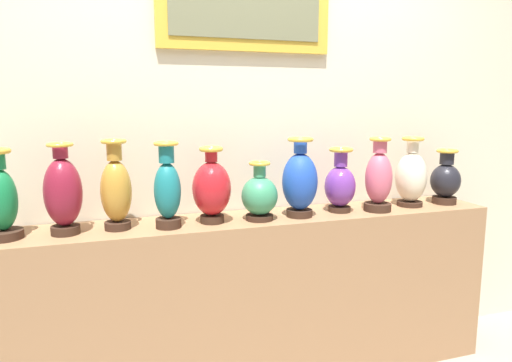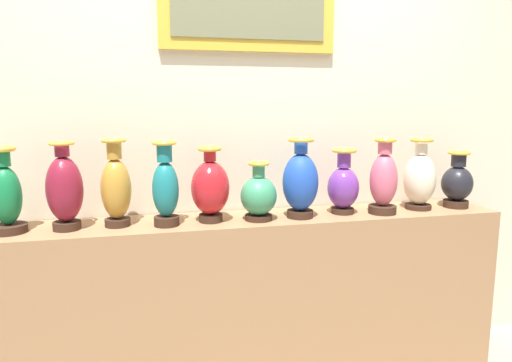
{
  "view_description": "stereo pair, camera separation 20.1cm",
  "coord_description": "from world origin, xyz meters",
  "px_view_note": "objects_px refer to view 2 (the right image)",
  "views": [
    {
      "loc": [
        -0.72,
        -2.16,
        1.44
      ],
      "look_at": [
        0.0,
        0.0,
        1.06
      ],
      "focal_mm": 32.62,
      "sensor_mm": 36.0,
      "label": 1
    },
    {
      "loc": [
        -0.53,
        -2.22,
        1.44
      ],
      "look_at": [
        0.0,
        0.0,
        1.06
      ],
      "focal_mm": 32.62,
      "sensor_mm": 36.0,
      "label": 2
    }
  ],
  "objects_px": {
    "vase_violet": "(343,186)",
    "vase_rose": "(384,181)",
    "vase_crimson": "(210,188)",
    "vase_jade": "(258,196)",
    "vase_onyx": "(457,183)",
    "vase_ochre": "(116,188)",
    "vase_burgundy": "(65,190)",
    "vase_ivory": "(420,179)",
    "vase_emerald": "(6,197)",
    "vase_sapphire": "(300,182)",
    "vase_teal": "(166,188)"
  },
  "relations": [
    {
      "from": "vase_violet",
      "to": "vase_rose",
      "type": "distance_m",
      "value": 0.21
    },
    {
      "from": "vase_crimson",
      "to": "vase_violet",
      "type": "bearing_deg",
      "value": 1.15
    },
    {
      "from": "vase_jade",
      "to": "vase_onyx",
      "type": "bearing_deg",
      "value": 1.42
    },
    {
      "from": "vase_ochre",
      "to": "vase_burgundy",
      "type": "bearing_deg",
      "value": -176.91
    },
    {
      "from": "vase_ivory",
      "to": "vase_onyx",
      "type": "distance_m",
      "value": 0.23
    },
    {
      "from": "vase_emerald",
      "to": "vase_rose",
      "type": "xyz_separation_m",
      "value": [
        1.79,
        -0.04,
        0.01
      ]
    },
    {
      "from": "vase_burgundy",
      "to": "vase_sapphire",
      "type": "xyz_separation_m",
      "value": [
        1.11,
        -0.03,
        -0.0
      ]
    },
    {
      "from": "vase_teal",
      "to": "vase_sapphire",
      "type": "height_order",
      "value": "vase_sapphire"
    },
    {
      "from": "vase_ivory",
      "to": "vase_onyx",
      "type": "xyz_separation_m",
      "value": [
        0.23,
        -0.01,
        -0.03
      ]
    },
    {
      "from": "vase_burgundy",
      "to": "vase_ochre",
      "type": "bearing_deg",
      "value": 3.09
    },
    {
      "from": "vase_ochre",
      "to": "vase_teal",
      "type": "height_order",
      "value": "vase_ochre"
    },
    {
      "from": "vase_jade",
      "to": "vase_teal",
      "type": "bearing_deg",
      "value": -179.46
    },
    {
      "from": "vase_burgundy",
      "to": "vase_ochre",
      "type": "xyz_separation_m",
      "value": [
        0.22,
        0.01,
        -0.0
      ]
    },
    {
      "from": "vase_crimson",
      "to": "vase_onyx",
      "type": "xyz_separation_m",
      "value": [
        1.36,
        0.01,
        -0.03
      ]
    },
    {
      "from": "vase_sapphire",
      "to": "vase_onyx",
      "type": "distance_m",
      "value": 0.92
    },
    {
      "from": "vase_teal",
      "to": "vase_ivory",
      "type": "relative_size",
      "value": 1.03
    },
    {
      "from": "vase_burgundy",
      "to": "vase_onyx",
      "type": "distance_m",
      "value": 2.02
    },
    {
      "from": "vase_crimson",
      "to": "vase_ivory",
      "type": "distance_m",
      "value": 1.14
    },
    {
      "from": "vase_violet",
      "to": "vase_onyx",
      "type": "distance_m",
      "value": 0.67
    },
    {
      "from": "vase_ochre",
      "to": "vase_jade",
      "type": "height_order",
      "value": "vase_ochre"
    },
    {
      "from": "vase_teal",
      "to": "vase_onyx",
      "type": "bearing_deg",
      "value": 1.17
    },
    {
      "from": "vase_emerald",
      "to": "vase_ochre",
      "type": "height_order",
      "value": "vase_ochre"
    },
    {
      "from": "vase_teal",
      "to": "vase_jade",
      "type": "xyz_separation_m",
      "value": [
        0.44,
        0.0,
        -0.06
      ]
    },
    {
      "from": "vase_violet",
      "to": "vase_ivory",
      "type": "distance_m",
      "value": 0.44
    },
    {
      "from": "vase_ochre",
      "to": "vase_teal",
      "type": "relative_size",
      "value": 1.03
    },
    {
      "from": "vase_violet",
      "to": "vase_ivory",
      "type": "height_order",
      "value": "vase_ivory"
    },
    {
      "from": "vase_crimson",
      "to": "vase_jade",
      "type": "height_order",
      "value": "vase_crimson"
    },
    {
      "from": "vase_emerald",
      "to": "vase_ochre",
      "type": "relative_size",
      "value": 0.94
    },
    {
      "from": "vase_teal",
      "to": "vase_rose",
      "type": "relative_size",
      "value": 1.01
    },
    {
      "from": "vase_emerald",
      "to": "vase_jade",
      "type": "relative_size",
      "value": 1.33
    },
    {
      "from": "vase_teal",
      "to": "vase_onyx",
      "type": "distance_m",
      "value": 1.58
    },
    {
      "from": "vase_jade",
      "to": "vase_rose",
      "type": "height_order",
      "value": "vase_rose"
    },
    {
      "from": "vase_ochre",
      "to": "vase_ivory",
      "type": "xyz_separation_m",
      "value": [
        1.57,
        -0.0,
        -0.02
      ]
    },
    {
      "from": "vase_teal",
      "to": "vase_onyx",
      "type": "height_order",
      "value": "vase_teal"
    },
    {
      "from": "vase_onyx",
      "to": "vase_ivory",
      "type": "bearing_deg",
      "value": 177.58
    },
    {
      "from": "vase_crimson",
      "to": "vase_rose",
      "type": "xyz_separation_m",
      "value": [
        0.9,
        -0.03,
        0.01
      ]
    },
    {
      "from": "vase_sapphire",
      "to": "vase_onyx",
      "type": "xyz_separation_m",
      "value": [
        0.92,
        0.02,
        -0.04
      ]
    },
    {
      "from": "vase_crimson",
      "to": "vase_sapphire",
      "type": "distance_m",
      "value": 0.45
    },
    {
      "from": "vase_violet",
      "to": "vase_ochre",
      "type": "bearing_deg",
      "value": 179.76
    },
    {
      "from": "vase_violet",
      "to": "vase_ivory",
      "type": "relative_size",
      "value": 0.88
    },
    {
      "from": "vase_onyx",
      "to": "vase_crimson",
      "type": "bearing_deg",
      "value": -179.77
    },
    {
      "from": "vase_emerald",
      "to": "vase_violet",
      "type": "relative_size",
      "value": 1.13
    },
    {
      "from": "vase_ochre",
      "to": "vase_onyx",
      "type": "distance_m",
      "value": 1.8
    },
    {
      "from": "vase_burgundy",
      "to": "vase_teal",
      "type": "distance_m",
      "value": 0.45
    },
    {
      "from": "vase_emerald",
      "to": "vase_ivory",
      "type": "bearing_deg",
      "value": 0.19
    },
    {
      "from": "vase_ochre",
      "to": "vase_rose",
      "type": "distance_m",
      "value": 1.33
    },
    {
      "from": "vase_ochre",
      "to": "vase_onyx",
      "type": "height_order",
      "value": "vase_ochre"
    },
    {
      "from": "vase_ivory",
      "to": "vase_jade",
      "type": "bearing_deg",
      "value": -177.62
    },
    {
      "from": "vase_sapphire",
      "to": "vase_rose",
      "type": "height_order",
      "value": "vase_sapphire"
    },
    {
      "from": "vase_emerald",
      "to": "vase_burgundy",
      "type": "height_order",
      "value": "vase_burgundy"
    }
  ]
}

